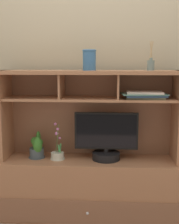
{
  "coord_description": "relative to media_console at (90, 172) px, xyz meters",
  "views": [
    {
      "loc": [
        0.18,
        -2.53,
        1.32
      ],
      "look_at": [
        0.0,
        0.0,
        0.9
      ],
      "focal_mm": 49.55,
      "sensor_mm": 36.0,
      "label": 1
    }
  ],
  "objects": [
    {
      "name": "floor_plane",
      "position": [
        0.0,
        -0.01,
        -0.39
      ],
      "size": [
        6.0,
        6.0,
        0.02
      ],
      "primitive_type": "cube",
      "color": "tan",
      "rests_on": "ground"
    },
    {
      "name": "back_wall",
      "position": [
        0.0,
        0.24,
        1.02
      ],
      "size": [
        6.0,
        0.02,
        2.8
      ],
      "primitive_type": "cube",
      "color": "tan",
      "rests_on": "ground"
    },
    {
      "name": "media_console",
      "position": [
        0.0,
        0.0,
        0.0
      ],
      "size": [
        1.51,
        0.47,
        1.25
      ],
      "color": "#A56E4C",
      "rests_on": "ground"
    },
    {
      "name": "tv_monitor",
      "position": [
        0.14,
        -0.03,
        0.29
      ],
      "size": [
        0.53,
        0.23,
        0.4
      ],
      "color": "black",
      "rests_on": "media_console"
    },
    {
      "name": "potted_orchid",
      "position": [
        -0.27,
        -0.05,
        0.17
      ],
      "size": [
        0.13,
        0.13,
        0.31
      ],
      "color": "beige",
      "rests_on": "media_console"
    },
    {
      "name": "potted_fern",
      "position": [
        -0.45,
        -0.02,
        0.21
      ],
      "size": [
        0.14,
        0.15,
        0.22
      ],
      "color": "#435059",
      "rests_on": "media_console"
    },
    {
      "name": "magazine_stack_left",
      "position": [
        0.45,
        -0.05,
        0.67
      ],
      "size": [
        0.38,
        0.26,
        0.06
      ],
      "color": "gray",
      "rests_on": "media_console"
    },
    {
      "name": "diffuser_bottle",
      "position": [
        0.49,
        -0.0,
        0.91
      ],
      "size": [
        0.06,
        0.06,
        0.23
      ],
      "color": "slate",
      "rests_on": "media_console"
    },
    {
      "name": "ceramic_vase",
      "position": [
        0.0,
        -0.03,
        0.95
      ],
      "size": [
        0.11,
        0.11,
        0.17
      ],
      "color": "#346394",
      "rests_on": "media_console"
    }
  ]
}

